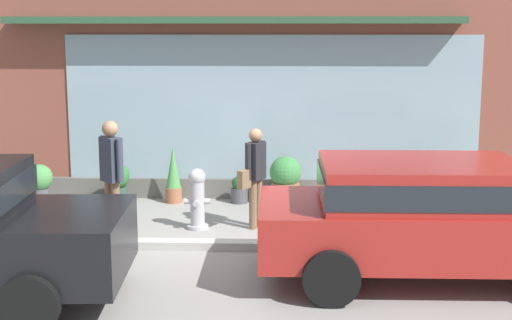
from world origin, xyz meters
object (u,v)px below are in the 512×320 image
potted_plant_low_front (173,176)px  pedestrian_with_handbag (255,172)px  parked_car_red (430,212)px  potted_plant_trailing_edge (116,182)px  fire_hydrant (197,198)px  potted_plant_window_center (40,181)px  potted_plant_corner_tall (239,190)px  potted_plant_near_hydrant (286,179)px  potted_plant_window_left (406,192)px  pedestrian_passerby (111,169)px

potted_plant_low_front → pedestrian_with_handbag: bearing=-47.3°
parked_car_red → potted_plant_trailing_edge: parked_car_red is taller
fire_hydrant → pedestrian_with_handbag: pedestrian_with_handbag is taller
potted_plant_window_center → potted_plant_low_front: 2.34m
parked_car_red → potted_plant_corner_tall: parked_car_red is taller
pedestrian_with_handbag → potted_plant_near_hydrant: pedestrian_with_handbag is taller
potted_plant_window_left → potted_plant_trailing_edge: bearing=-179.9°
fire_hydrant → parked_car_red: parked_car_red is taller
pedestrian_passerby → potted_plant_trailing_edge: bearing=146.1°
fire_hydrant → potted_plant_near_hydrant: size_ratio=1.10×
parked_car_red → pedestrian_with_handbag: bearing=134.0°
parked_car_red → potted_plant_trailing_edge: 6.08m
potted_plant_trailing_edge → potted_plant_window_left: potted_plant_trailing_edge is taller
pedestrian_with_handbag → potted_plant_window_center: 4.11m
potted_plant_trailing_edge → potted_plant_low_front: size_ratio=0.73×
parked_car_red → potted_plant_window_center: 7.10m
potted_plant_near_hydrant → potted_plant_window_left: (2.10, -0.06, -0.19)m
potted_plant_window_left → pedestrian_with_handbag: bearing=-149.5°
parked_car_red → potted_plant_window_left: bearing=84.4°
potted_plant_window_center → potted_plant_trailing_edge: bearing=5.1°
parked_car_red → potted_plant_corner_tall: size_ratio=8.82×
pedestrian_with_handbag → potted_plant_window_center: pedestrian_with_handbag is taller
potted_plant_window_center → potted_plant_low_front: (2.32, 0.26, 0.06)m
potted_plant_corner_tall → fire_hydrant: bearing=-107.3°
fire_hydrant → parked_car_red: size_ratio=0.22×
pedestrian_passerby → potted_plant_window_center: 2.77m
pedestrian_with_handbag → potted_plant_window_left: size_ratio=2.78×
potted_plant_near_hydrant → potted_plant_corner_tall: (-0.82, 0.09, -0.21)m
pedestrian_passerby → potted_plant_window_left: (4.64, 2.16, -0.78)m
potted_plant_near_hydrant → potted_plant_window_center: bearing=-177.5°
potted_plant_trailing_edge → potted_plant_window_center: size_ratio=1.02×
fire_hydrant → parked_car_red: bearing=-35.3°
pedestrian_with_handbag → potted_plant_trailing_edge: size_ratio=2.12×
potted_plant_window_left → potted_plant_low_front: (-4.09, 0.13, 0.22)m
parked_car_red → potted_plant_near_hydrant: 4.25m
parked_car_red → potted_plant_window_left: (0.34, 3.79, -0.59)m
potted_plant_window_center → potted_plant_low_front: bearing=6.3°
potted_plant_trailing_edge → potted_plant_low_front: potted_plant_low_front is taller
potted_plant_window_left → potted_plant_corner_tall: (-2.92, 0.15, -0.03)m
potted_plant_trailing_edge → potted_plant_corner_tall: 2.17m
parked_car_red → potted_plant_window_left: size_ratio=7.72×
parked_car_red → potted_plant_trailing_edge: (-4.74, 3.78, -0.47)m
pedestrian_with_handbag → potted_plant_corner_tall: pedestrian_with_handbag is taller
pedestrian_passerby → parked_car_red: bearing=23.7°
pedestrian_with_handbag → potted_plant_corner_tall: bearing=-137.3°
potted_plant_trailing_edge → potted_plant_near_hydrant: potted_plant_near_hydrant is taller
fire_hydrant → potted_plant_near_hydrant: (1.36, 1.65, -0.04)m
parked_car_red → potted_plant_low_front: parked_car_red is taller
potted_plant_window_center → potted_plant_near_hydrant: potted_plant_near_hydrant is taller
fire_hydrant → potted_plant_corner_tall: 1.84m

